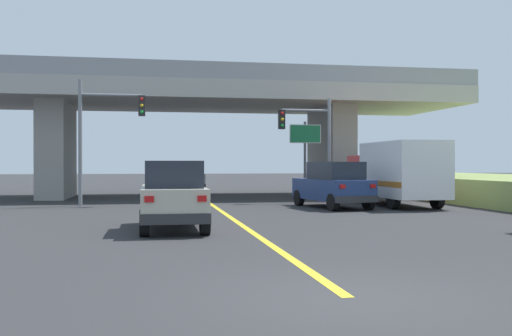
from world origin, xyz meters
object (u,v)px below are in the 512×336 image
(suv_crossing, at_px, (333,185))
(suv_lead, at_px, (173,195))
(traffic_signal_farside, at_px, (102,126))
(highway_sign, at_px, (305,141))
(sedan_oncoming, at_px, (189,177))
(traffic_signal_nearside, at_px, (312,136))
(box_truck, at_px, (396,172))

(suv_crossing, bearing_deg, suv_lead, -144.06)
(suv_crossing, bearing_deg, traffic_signal_farside, 152.38)
(highway_sign, bearing_deg, sedan_oncoming, 126.27)
(suv_lead, distance_m, sedan_oncoming, 22.38)
(traffic_signal_farside, relative_size, highway_sign, 1.36)
(suv_lead, relative_size, traffic_signal_nearside, 0.83)
(suv_lead, distance_m, traffic_signal_nearside, 13.51)
(traffic_signal_nearside, distance_m, highway_sign, 3.15)
(box_truck, distance_m, traffic_signal_farside, 13.78)
(traffic_signal_farside, bearing_deg, sedan_oncoming, 67.85)
(suv_lead, height_order, suv_crossing, same)
(suv_lead, xyz_separation_m, traffic_signal_farside, (-2.88, 10.65, 2.68))
(suv_crossing, xyz_separation_m, traffic_signal_farside, (-10.11, 3.30, 2.68))
(suv_lead, xyz_separation_m, traffic_signal_nearside, (7.31, 11.12, 2.32))
(suv_crossing, height_order, highway_sign, highway_sign)
(traffic_signal_nearside, bearing_deg, suv_crossing, -91.31)
(sedan_oncoming, height_order, traffic_signal_nearside, traffic_signal_nearside)
(box_truck, distance_m, highway_sign, 6.91)
(traffic_signal_nearside, xyz_separation_m, highway_sign, (0.48, 3.10, -0.16))
(box_truck, xyz_separation_m, highway_sign, (-2.69, 6.15, 1.62))
(traffic_signal_farside, height_order, highway_sign, traffic_signal_farside)
(traffic_signal_nearside, height_order, highway_sign, traffic_signal_nearside)
(box_truck, relative_size, highway_sign, 1.61)
(traffic_signal_farside, bearing_deg, highway_sign, 18.51)
(box_truck, bearing_deg, suv_lead, -142.41)
(traffic_signal_farside, distance_m, highway_sign, 11.27)
(box_truck, height_order, traffic_signal_farside, traffic_signal_farside)
(traffic_signal_nearside, relative_size, traffic_signal_farside, 0.90)
(suv_crossing, distance_m, sedan_oncoming, 15.89)
(highway_sign, bearing_deg, box_truck, -66.35)
(suv_crossing, distance_m, traffic_signal_farside, 10.97)
(suv_lead, height_order, traffic_signal_nearside, traffic_signal_nearside)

